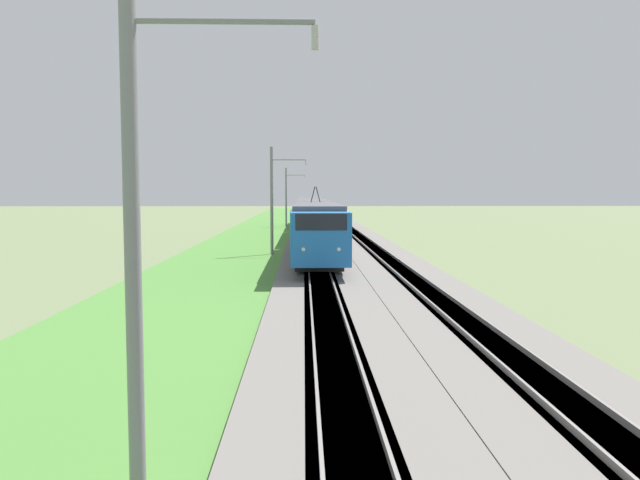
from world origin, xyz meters
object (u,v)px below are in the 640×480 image
at_px(catenary_mast_mid, 273,200).
at_px(catenary_mast_far, 287,197).
at_px(passenger_train, 312,216).
at_px(catenary_mast_near, 137,235).

bearing_deg(catenary_mast_mid, catenary_mast_far, -0.00).
height_order(passenger_train, catenary_mast_far, catenary_mast_far).
bearing_deg(passenger_train, catenary_mast_far, -171.67).
distance_m(passenger_train, catenary_mast_far, 20.61).
height_order(passenger_train, catenary_mast_near, catenary_mast_near).
height_order(catenary_mast_near, catenary_mast_mid, catenary_mast_mid).
distance_m(passenger_train, catenary_mast_near, 51.05).
relative_size(catenary_mast_mid, catenary_mast_far, 1.01).
height_order(catenary_mast_near, catenary_mast_far, catenary_mast_near).
xyz_separation_m(passenger_train, catenary_mast_mid, (-15.30, 2.98, 1.69)).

